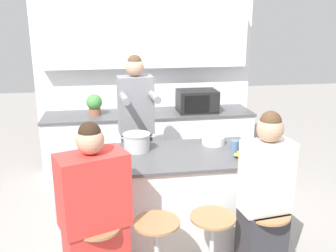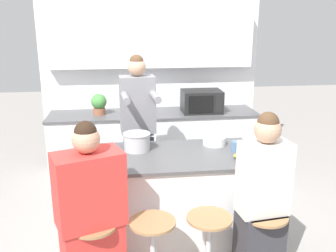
{
  "view_description": "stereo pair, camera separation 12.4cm",
  "coord_description": "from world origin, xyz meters",
  "px_view_note": "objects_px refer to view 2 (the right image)",
  "views": [
    {
      "loc": [
        -0.54,
        -3.18,
        2.1
      ],
      "look_at": [
        0.0,
        0.08,
        1.14
      ],
      "focal_mm": 40.0,
      "sensor_mm": 36.0,
      "label": 1
    },
    {
      "loc": [
        -0.41,
        -3.2,
        2.1
      ],
      "look_at": [
        0.0,
        0.08,
        1.14
      ],
      "focal_mm": 40.0,
      "sensor_mm": 36.0,
      "label": 2
    }
  ],
  "objects_px": {
    "bar_stool_rightmost": "(263,249)",
    "kitchen_island": "(169,198)",
    "bar_stool_center_right": "(208,251)",
    "microwave": "(202,101)",
    "person_cooking": "(138,137)",
    "person_wrapped_blanket": "(91,219)",
    "banana_bunch": "(240,156)",
    "coffee_cup_near": "(235,146)",
    "potted_plant": "(99,103)",
    "cooking_pot": "(137,142)",
    "person_seated_near": "(262,208)",
    "fruit_bowl": "(214,140)"
  },
  "relations": [
    {
      "from": "bar_stool_rightmost",
      "to": "kitchen_island",
      "type": "bearing_deg",
      "value": 131.76
    },
    {
      "from": "microwave",
      "to": "potted_plant",
      "type": "xyz_separation_m",
      "value": [
        -1.35,
        0.04,
        -0.0
      ]
    },
    {
      "from": "bar_stool_rightmost",
      "to": "potted_plant",
      "type": "relative_size",
      "value": 2.35
    },
    {
      "from": "bar_stool_rightmost",
      "to": "person_cooking",
      "type": "height_order",
      "value": "person_cooking"
    },
    {
      "from": "kitchen_island",
      "to": "bar_stool_rightmost",
      "type": "relative_size",
      "value": 2.57
    },
    {
      "from": "banana_bunch",
      "to": "coffee_cup_near",
      "type": "bearing_deg",
      "value": 85.84
    },
    {
      "from": "bar_stool_center_right",
      "to": "cooking_pot",
      "type": "relative_size",
      "value": 1.85
    },
    {
      "from": "person_wrapped_blanket",
      "to": "coffee_cup_near",
      "type": "height_order",
      "value": "person_wrapped_blanket"
    },
    {
      "from": "fruit_bowl",
      "to": "coffee_cup_near",
      "type": "distance_m",
      "value": 0.25
    },
    {
      "from": "microwave",
      "to": "kitchen_island",
      "type": "bearing_deg",
      "value": -112.11
    },
    {
      "from": "cooking_pot",
      "to": "coffee_cup_near",
      "type": "height_order",
      "value": "cooking_pot"
    },
    {
      "from": "person_seated_near",
      "to": "microwave",
      "type": "xyz_separation_m",
      "value": [
        0.0,
        2.27,
        0.36
      ]
    },
    {
      "from": "microwave",
      "to": "potted_plant",
      "type": "height_order",
      "value": "microwave"
    },
    {
      "from": "bar_stool_rightmost",
      "to": "person_cooking",
      "type": "distance_m",
      "value": 1.71
    },
    {
      "from": "kitchen_island",
      "to": "coffee_cup_near",
      "type": "xyz_separation_m",
      "value": [
        0.63,
        0.02,
        0.49
      ]
    },
    {
      "from": "potted_plant",
      "to": "person_seated_near",
      "type": "bearing_deg",
      "value": -59.65
    },
    {
      "from": "bar_stool_rightmost",
      "to": "potted_plant",
      "type": "xyz_separation_m",
      "value": [
        -1.37,
        2.35,
        0.69
      ]
    },
    {
      "from": "bar_stool_center_right",
      "to": "person_cooking",
      "type": "bearing_deg",
      "value": 109.43
    },
    {
      "from": "bar_stool_rightmost",
      "to": "person_wrapped_blanket",
      "type": "distance_m",
      "value": 1.37
    },
    {
      "from": "kitchen_island",
      "to": "bar_stool_rightmost",
      "type": "distance_m",
      "value": 0.99
    },
    {
      "from": "bar_stool_center_right",
      "to": "bar_stool_rightmost",
      "type": "distance_m",
      "value": 0.44
    },
    {
      "from": "kitchen_island",
      "to": "fruit_bowl",
      "type": "height_order",
      "value": "fruit_bowl"
    },
    {
      "from": "banana_bunch",
      "to": "potted_plant",
      "type": "height_order",
      "value": "potted_plant"
    },
    {
      "from": "bar_stool_center_right",
      "to": "fruit_bowl",
      "type": "relative_size",
      "value": 2.8
    },
    {
      "from": "kitchen_island",
      "to": "person_cooking",
      "type": "xyz_separation_m",
      "value": [
        -0.25,
        0.62,
        0.42
      ]
    },
    {
      "from": "bar_stool_center_right",
      "to": "bar_stool_rightmost",
      "type": "relative_size",
      "value": 1.0
    },
    {
      "from": "bar_stool_rightmost",
      "to": "bar_stool_center_right",
      "type": "bearing_deg",
      "value": 177.79
    },
    {
      "from": "coffee_cup_near",
      "to": "bar_stool_rightmost",
      "type": "bearing_deg",
      "value": -87.94
    },
    {
      "from": "bar_stool_rightmost",
      "to": "microwave",
      "type": "height_order",
      "value": "microwave"
    },
    {
      "from": "banana_bunch",
      "to": "potted_plant",
      "type": "relative_size",
      "value": 0.62
    },
    {
      "from": "potted_plant",
      "to": "bar_stool_rightmost",
      "type": "bearing_deg",
      "value": -59.79
    },
    {
      "from": "person_cooking",
      "to": "banana_bunch",
      "type": "relative_size",
      "value": 10.36
    },
    {
      "from": "cooking_pot",
      "to": "person_wrapped_blanket",
      "type": "bearing_deg",
      "value": -114.27
    },
    {
      "from": "person_cooking",
      "to": "person_seated_near",
      "type": "bearing_deg",
      "value": -59.67
    },
    {
      "from": "bar_stool_center_right",
      "to": "bar_stool_rightmost",
      "type": "height_order",
      "value": "same"
    },
    {
      "from": "person_seated_near",
      "to": "bar_stool_rightmost",
      "type": "bearing_deg",
      "value": -75.21
    },
    {
      "from": "kitchen_island",
      "to": "person_seated_near",
      "type": "relative_size",
      "value": 1.13
    },
    {
      "from": "fruit_bowl",
      "to": "microwave",
      "type": "distance_m",
      "value": 1.36
    },
    {
      "from": "kitchen_island",
      "to": "bar_stool_center_right",
      "type": "relative_size",
      "value": 2.57
    },
    {
      "from": "person_seated_near",
      "to": "fruit_bowl",
      "type": "bearing_deg",
      "value": 92.53
    },
    {
      "from": "person_cooking",
      "to": "potted_plant",
      "type": "distance_m",
      "value": 1.11
    },
    {
      "from": "person_wrapped_blanket",
      "to": "banana_bunch",
      "type": "height_order",
      "value": "person_wrapped_blanket"
    },
    {
      "from": "banana_bunch",
      "to": "microwave",
      "type": "bearing_deg",
      "value": 89.15
    },
    {
      "from": "person_cooking",
      "to": "fruit_bowl",
      "type": "distance_m",
      "value": 0.83
    },
    {
      "from": "bar_stool_rightmost",
      "to": "cooking_pot",
      "type": "distance_m",
      "value": 1.45
    },
    {
      "from": "coffee_cup_near",
      "to": "person_seated_near",
      "type": "bearing_deg",
      "value": -89.18
    },
    {
      "from": "person_wrapped_blanket",
      "to": "cooking_pot",
      "type": "bearing_deg",
      "value": 45.41
    },
    {
      "from": "coffee_cup_near",
      "to": "microwave",
      "type": "xyz_separation_m",
      "value": [
        0.01,
        1.56,
        0.09
      ]
    },
    {
      "from": "bar_stool_rightmost",
      "to": "person_wrapped_blanket",
      "type": "bearing_deg",
      "value": 178.19
    },
    {
      "from": "person_cooking",
      "to": "person_wrapped_blanket",
      "type": "bearing_deg",
      "value": -111.6
    }
  ]
}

